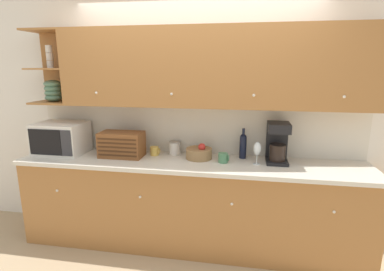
% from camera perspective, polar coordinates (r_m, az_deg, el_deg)
% --- Properties ---
extents(ground_plane, '(24.00, 24.00, 0.00)m').
position_cam_1_polar(ground_plane, '(3.67, 0.59, -17.31)').
color(ground_plane, tan).
extents(wall_back, '(5.88, 0.06, 2.60)m').
position_cam_1_polar(wall_back, '(3.24, 0.73, 3.20)').
color(wall_back, white).
rests_on(wall_back, ground_plane).
extents(counter_unit, '(3.50, 0.63, 0.93)m').
position_cam_1_polar(counter_unit, '(3.19, -0.29, -12.78)').
color(counter_unit, '#A36B38').
rests_on(counter_unit, ground_plane).
extents(backsplash_panel, '(3.48, 0.01, 0.53)m').
position_cam_1_polar(backsplash_panel, '(3.23, 0.62, 1.27)').
color(backsplash_panel, silver).
rests_on(backsplash_panel, counter_unit).
extents(upper_cabinets, '(3.48, 0.37, 0.76)m').
position_cam_1_polar(upper_cabinets, '(2.97, 3.21, 12.75)').
color(upper_cabinets, '#A36B38').
rests_on(upper_cabinets, backsplash_panel).
extents(microwave, '(0.51, 0.40, 0.33)m').
position_cam_1_polar(microwave, '(3.53, -23.65, -0.45)').
color(microwave, silver).
rests_on(microwave, counter_unit).
extents(mug, '(0.11, 0.09, 0.11)m').
position_cam_1_polar(mug, '(3.54, -16.76, -1.77)').
color(mug, silver).
rests_on(mug, counter_unit).
extents(bread_box, '(0.45, 0.25, 0.26)m').
position_cam_1_polar(bread_box, '(3.20, -13.24, -1.67)').
color(bread_box, brown).
rests_on(bread_box, counter_unit).
extents(mug_blue_second, '(0.10, 0.09, 0.09)m').
position_cam_1_polar(mug_blue_second, '(3.21, -7.13, -2.94)').
color(mug_blue_second, gold).
rests_on(mug_blue_second, counter_unit).
extents(storage_canister, '(0.13, 0.13, 0.14)m').
position_cam_1_polar(storage_canister, '(3.22, -3.32, -2.36)').
color(storage_canister, silver).
rests_on(storage_canister, counter_unit).
extents(fruit_basket, '(0.27, 0.27, 0.17)m').
position_cam_1_polar(fruit_basket, '(3.07, 1.36, -3.37)').
color(fruit_basket, '#937047').
rests_on(fruit_basket, counter_unit).
extents(mug_patterned_third, '(0.11, 0.09, 0.09)m').
position_cam_1_polar(mug_patterned_third, '(2.97, 5.99, -4.25)').
color(mug_patterned_third, '#4C845B').
rests_on(mug_patterned_third, counter_unit).
extents(wine_bottle, '(0.07, 0.07, 0.31)m').
position_cam_1_polar(wine_bottle, '(3.11, 9.69, -1.76)').
color(wine_bottle, black).
rests_on(wine_bottle, counter_unit).
extents(wine_glass, '(0.07, 0.07, 0.22)m').
position_cam_1_polar(wine_glass, '(2.93, 12.32, -2.58)').
color(wine_glass, silver).
rests_on(wine_glass, counter_unit).
extents(coffee_maker, '(0.21, 0.26, 0.40)m').
position_cam_1_polar(coffee_maker, '(3.05, 15.98, -1.15)').
color(coffee_maker, black).
rests_on(coffee_maker, counter_unit).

